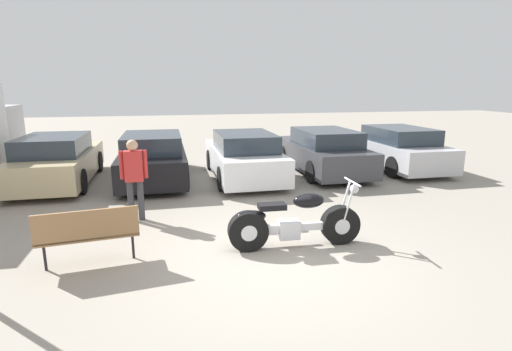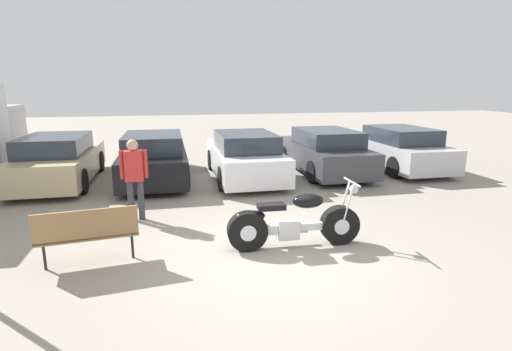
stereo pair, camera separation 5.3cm
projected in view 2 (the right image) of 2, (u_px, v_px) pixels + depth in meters
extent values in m
plane|color=gray|center=(275.00, 257.00, 6.18)|extent=(60.00, 60.00, 0.00)
cylinder|color=black|center=(340.00, 225.00, 6.66)|extent=(0.65, 0.22, 0.65)
cylinder|color=silver|center=(340.00, 225.00, 6.66)|extent=(0.26, 0.23, 0.26)
cylinder|color=black|center=(247.00, 231.00, 6.38)|extent=(0.65, 0.22, 0.65)
cylinder|color=silver|center=(247.00, 231.00, 6.38)|extent=(0.26, 0.23, 0.26)
cube|color=silver|center=(294.00, 227.00, 6.51)|extent=(1.20, 0.14, 0.12)
cube|color=silver|center=(288.00, 229.00, 6.50)|extent=(0.35, 0.25, 0.30)
ellipsoid|color=black|center=(308.00, 201.00, 6.46)|extent=(0.53, 0.30, 0.24)
cube|color=black|center=(271.00, 206.00, 6.36)|extent=(0.45, 0.25, 0.09)
ellipsoid|color=black|center=(250.00, 217.00, 6.33)|extent=(0.49, 0.21, 0.20)
cylinder|color=silver|center=(348.00, 205.00, 6.51)|extent=(0.22, 0.04, 0.74)
cylinder|color=silver|center=(344.00, 202.00, 6.68)|extent=(0.22, 0.04, 0.74)
cylinder|color=silver|center=(352.00, 182.00, 6.53)|extent=(0.05, 0.62, 0.03)
sphere|color=silver|center=(354.00, 189.00, 6.56)|extent=(0.15, 0.15, 0.15)
cylinder|color=silver|center=(273.00, 233.00, 6.62)|extent=(1.20, 0.11, 0.08)
cube|color=#C6B284|center=(60.00, 164.00, 10.76)|extent=(1.70, 4.26, 0.70)
cube|color=#28333D|center=(55.00, 145.00, 10.39)|extent=(1.50, 2.21, 0.46)
cylinder|color=black|center=(43.00, 163.00, 11.90)|extent=(0.20, 0.62, 0.62)
cylinder|color=black|center=(99.00, 161.00, 12.22)|extent=(0.20, 0.62, 0.62)
cylinder|color=black|center=(10.00, 185.00, 9.38)|extent=(0.20, 0.62, 0.62)
cylinder|color=black|center=(82.00, 181.00, 9.71)|extent=(0.20, 0.62, 0.62)
cube|color=black|center=(155.00, 162.00, 11.12)|extent=(1.70, 4.26, 0.70)
cube|color=#28333D|center=(153.00, 142.00, 10.75)|extent=(1.50, 2.21, 0.46)
cylinder|color=black|center=(130.00, 161.00, 12.26)|extent=(0.20, 0.62, 0.62)
cylinder|color=black|center=(182.00, 159.00, 12.59)|extent=(0.20, 0.62, 0.62)
cylinder|color=black|center=(120.00, 181.00, 9.75)|extent=(0.20, 0.62, 0.62)
cylinder|color=black|center=(186.00, 178.00, 10.07)|extent=(0.20, 0.62, 0.62)
cube|color=white|center=(244.00, 160.00, 11.36)|extent=(1.70, 4.26, 0.70)
cube|color=#28333D|center=(246.00, 141.00, 10.98)|extent=(1.50, 2.21, 0.46)
cylinder|color=black|center=(212.00, 160.00, 12.49)|extent=(0.20, 0.62, 0.62)
cylinder|color=black|center=(261.00, 158.00, 12.82)|extent=(0.20, 0.62, 0.62)
cylinder|color=black|center=(223.00, 179.00, 9.98)|extent=(0.20, 0.62, 0.62)
cylinder|color=black|center=(284.00, 176.00, 10.31)|extent=(0.20, 0.62, 0.62)
cube|color=#3D3D42|center=(323.00, 155.00, 12.12)|extent=(1.70, 4.26, 0.70)
cube|color=#28333D|center=(327.00, 138.00, 11.75)|extent=(1.50, 2.21, 0.46)
cylinder|color=black|center=(286.00, 155.00, 13.26)|extent=(0.20, 0.62, 0.62)
cylinder|color=black|center=(330.00, 154.00, 13.58)|extent=(0.20, 0.62, 0.62)
cylinder|color=black|center=(313.00, 172.00, 10.74)|extent=(0.20, 0.62, 0.62)
cylinder|color=black|center=(367.00, 169.00, 11.07)|extent=(0.20, 0.62, 0.62)
cube|color=#BCBCC1|center=(395.00, 152.00, 12.72)|extent=(1.70, 4.26, 0.70)
cube|color=#28333D|center=(401.00, 135.00, 12.35)|extent=(1.50, 2.21, 0.46)
cylinder|color=black|center=(354.00, 152.00, 13.86)|extent=(0.20, 0.62, 0.62)
cylinder|color=black|center=(395.00, 151.00, 14.19)|extent=(0.20, 0.62, 0.62)
cylinder|color=black|center=(395.00, 167.00, 11.35)|extent=(0.20, 0.62, 0.62)
cylinder|color=black|center=(444.00, 165.00, 11.67)|extent=(0.20, 0.62, 0.62)
cylinder|color=black|center=(21.00, 157.00, 12.41)|extent=(0.24, 0.84, 0.84)
cube|color=#997047|center=(88.00, 235.00, 5.87)|extent=(1.45, 0.58, 0.05)
cube|color=#997047|center=(86.00, 225.00, 5.65)|extent=(1.41, 0.22, 0.44)
cylinder|color=black|center=(44.00, 255.00, 5.72)|extent=(0.04, 0.04, 0.45)
cylinder|color=black|center=(132.00, 244.00, 6.12)|extent=(0.04, 0.04, 0.45)
cylinder|color=#38383D|center=(131.00, 201.00, 7.79)|extent=(0.12, 0.12, 0.79)
cylinder|color=#38383D|center=(141.00, 200.00, 7.83)|extent=(0.12, 0.12, 0.79)
cube|color=red|center=(134.00, 166.00, 7.65)|extent=(0.34, 0.20, 0.59)
cylinder|color=red|center=(122.00, 165.00, 7.60)|extent=(0.08, 0.08, 0.55)
cylinder|color=red|center=(145.00, 164.00, 7.69)|extent=(0.08, 0.08, 0.55)
sphere|color=tan|center=(132.00, 145.00, 7.56)|extent=(0.21, 0.21, 0.21)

